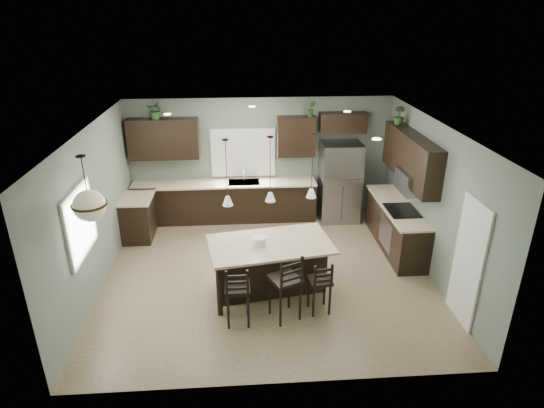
{
  "coord_description": "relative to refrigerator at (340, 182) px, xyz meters",
  "views": [
    {
      "loc": [
        -0.45,
        -7.35,
        4.6
      ],
      "look_at": [
        0.1,
        0.4,
        1.25
      ],
      "focal_mm": 30.0,
      "sensor_mm": 36.0,
      "label": 1
    }
  ],
  "objects": [
    {
      "name": "ground",
      "position": [
        -1.8,
        -2.31,
        -0.93
      ],
      "size": [
        6.0,
        6.0,
        0.0
      ],
      "primitive_type": "plane",
      "color": "#9E8466",
      "rests_on": "ground"
    },
    {
      "name": "pantry_door",
      "position": [
        1.17,
        -3.86,
        0.09
      ],
      "size": [
        0.04,
        0.82,
        2.04
      ],
      "primitive_type": "cube",
      "color": "white",
      "rests_on": "ground"
    },
    {
      "name": "window_back",
      "position": [
        -2.2,
        0.43,
        0.62
      ],
      "size": [
        1.35,
        0.02,
        1.0
      ],
      "primitive_type": "cube",
      "color": "white",
      "rests_on": "room_shell"
    },
    {
      "name": "window_left",
      "position": [
        -4.79,
        -3.11,
        0.62
      ],
      "size": [
        0.02,
        1.1,
        1.0
      ],
      "primitive_type": "cube",
      "color": "white",
      "rests_on": "room_shell"
    },
    {
      "name": "left_return_cabs",
      "position": [
        -4.5,
        -0.61,
        -0.48
      ],
      "size": [
        0.6,
        0.9,
        0.9
      ],
      "primitive_type": "cube",
      "color": "black",
      "rests_on": "ground"
    },
    {
      "name": "left_return_countertop",
      "position": [
        -4.48,
        -0.61,
        -0.01
      ],
      "size": [
        0.66,
        0.96,
        0.04
      ],
      "primitive_type": "cube",
      "color": "beige",
      "rests_on": "left_return_cabs"
    },
    {
      "name": "back_lower_cabs",
      "position": [
        -2.65,
        0.14,
        -0.48
      ],
      "size": [
        4.2,
        0.6,
        0.9
      ],
      "primitive_type": "cube",
      "color": "black",
      "rests_on": "ground"
    },
    {
      "name": "back_countertop",
      "position": [
        -2.65,
        0.12,
        -0.01
      ],
      "size": [
        4.2,
        0.66,
        0.04
      ],
      "primitive_type": "cube",
      "color": "beige",
      "rests_on": "back_lower_cabs"
    },
    {
      "name": "sink_inset",
      "position": [
        -2.2,
        0.12,
        0.01
      ],
      "size": [
        0.7,
        0.45,
        0.01
      ],
      "primitive_type": "cube",
      "color": "gray",
      "rests_on": "back_countertop"
    },
    {
      "name": "faucet",
      "position": [
        -2.2,
        0.09,
        0.16
      ],
      "size": [
        0.02,
        0.02,
        0.28
      ],
      "primitive_type": "cylinder",
      "color": "silver",
      "rests_on": "back_countertop"
    },
    {
      "name": "back_upper_left",
      "position": [
        -3.95,
        0.27,
        1.02
      ],
      "size": [
        1.55,
        0.34,
        0.9
      ],
      "primitive_type": "cube",
      "color": "black",
      "rests_on": "room_shell"
    },
    {
      "name": "back_upper_right",
      "position": [
        -1.0,
        0.27,
        1.02
      ],
      "size": [
        0.85,
        0.34,
        0.9
      ],
      "primitive_type": "cube",
      "color": "black",
      "rests_on": "room_shell"
    },
    {
      "name": "fridge_header",
      "position": [
        0.05,
        0.27,
        1.32
      ],
      "size": [
        1.05,
        0.34,
        0.45
      ],
      "primitive_type": "cube",
      "color": "black",
      "rests_on": "room_shell"
    },
    {
      "name": "right_lower_cabs",
      "position": [
        0.9,
        -1.43,
        -0.48
      ],
      "size": [
        0.6,
        2.35,
        0.9
      ],
      "primitive_type": "cube",
      "color": "black",
      "rests_on": "ground"
    },
    {
      "name": "right_countertop",
      "position": [
        0.88,
        -1.43,
        -0.01
      ],
      "size": [
        0.66,
        2.35,
        0.04
      ],
      "primitive_type": "cube",
      "color": "beige",
      "rests_on": "right_lower_cabs"
    },
    {
      "name": "cooktop",
      "position": [
        0.88,
        -1.71,
        0.02
      ],
      "size": [
        0.58,
        0.75,
        0.02
      ],
      "primitive_type": "cube",
      "color": "black",
      "rests_on": "right_countertop"
    },
    {
      "name": "wall_oven_front",
      "position": [
        0.59,
        -1.71,
        -0.48
      ],
      "size": [
        0.01,
        0.72,
        0.6
      ],
      "primitive_type": "cube",
      "color": "gray",
      "rests_on": "right_lower_cabs"
    },
    {
      "name": "right_upper_cabs",
      "position": [
        1.03,
        -1.43,
        1.02
      ],
      "size": [
        0.34,
        2.35,
        0.9
      ],
      "primitive_type": "cube",
      "color": "black",
      "rests_on": "room_shell"
    },
    {
      "name": "microwave",
      "position": [
        0.98,
        -1.71,
        0.62
      ],
      "size": [
        0.4,
        0.75,
        0.4
      ],
      "primitive_type": "cube",
      "color": "gray",
      "rests_on": "right_upper_cabs"
    },
    {
      "name": "refrigerator",
      "position": [
        0.0,
        0.0,
        0.0
      ],
      "size": [
        0.9,
        0.74,
        1.85
      ],
      "primitive_type": "cube",
      "color": "gray",
      "rests_on": "ground"
    },
    {
      "name": "kitchen_island",
      "position": [
        -1.79,
        -2.84,
        -0.46
      ],
      "size": [
        2.24,
        1.5,
        0.92
      ],
      "primitive_type": "cube",
      "rotation": [
        0.0,
        0.0,
        0.17
      ],
      "color": "black",
      "rests_on": "ground"
    },
    {
      "name": "serving_dish",
      "position": [
        -1.99,
        -2.87,
        0.07
      ],
      "size": [
        0.24,
        0.24,
        0.14
      ],
      "primitive_type": "cylinder",
      "color": "white",
      "rests_on": "kitchen_island"
    },
    {
      "name": "bar_stool_left",
      "position": [
        -2.37,
        -3.72,
        -0.4
      ],
      "size": [
        0.4,
        0.4,
        1.05
      ],
      "primitive_type": "cube",
      "rotation": [
        0.0,
        0.0,
        0.02
      ],
      "color": "black",
      "rests_on": "ground"
    },
    {
      "name": "bar_stool_center",
      "position": [
        -1.62,
        -3.64,
        -0.34
      ],
      "size": [
        0.58,
        0.58,
        1.18
      ],
      "primitive_type": "cube",
      "rotation": [
        0.0,
        0.0,
        0.42
      ],
      "color": "black",
      "rests_on": "ground"
    },
    {
      "name": "bar_stool_right",
      "position": [
        -1.04,
        -3.52,
        -0.45
      ],
      "size": [
        0.4,
        0.4,
        0.96
      ],
      "primitive_type": "cube",
      "rotation": [
        0.0,
        0.0,
        0.14
      ],
      "color": "black",
      "rests_on": "ground"
    },
    {
      "name": "pendant_left",
      "position": [
        -2.48,
        -2.95,
        1.32
      ],
      "size": [
        0.17,
        0.17,
        1.1
      ],
      "primitive_type": null,
      "color": "silver",
      "rests_on": "room_shell"
    },
    {
      "name": "pendant_center",
      "position": [
        -1.79,
        -2.84,
        1.32
      ],
      "size": [
        0.17,
        0.17,
        1.1
      ],
      "primitive_type": null,
      "color": "silver",
      "rests_on": "room_shell"
    },
    {
      "name": "pendant_right",
      "position": [
        -1.1,
        -2.72,
        1.32
      ],
      "size": [
        0.17,
        0.17,
        1.1
      ],
      "primitive_type": null,
      "color": "white",
      "rests_on": "room_shell"
    },
    {
      "name": "chandelier",
      "position": [
        -4.4,
        -3.64,
        1.39
      ],
      "size": [
        0.5,
        0.5,
        0.98
      ],
      "primitive_type": null,
      "color": "#F6ECC9",
      "rests_on": "room_shell"
    },
    {
      "name": "plant_back_left",
      "position": [
        -4.05,
        0.24,
        1.67
      ],
      "size": [
        0.42,
        0.38,
        0.39
      ],
      "primitive_type": "imported",
      "rotation": [
        0.0,
        0.0,
        -0.25
      ],
      "color": "#285625",
      "rests_on": "back_upper_left"
    },
    {
      "name": "plant_back_right",
      "position": [
        -0.68,
        0.24,
        1.65
      ],
      "size": [
        0.2,
        0.16,
        0.36
      ],
      "primitive_type": "imported",
      "rotation": [
        0.0,
        0.0,
        -0.01
      ],
      "color": "#335726",
      "rests_on": "back_upper_right"
    },
    {
      "name": "plant_right_wall",
      "position": [
        1.0,
        -0.63,
        1.66
      ],
      "size": [
        0.27,
        0.27,
        0.37
      ],
      "primitive_type": "imported",
      "rotation": [
        0.0,
        0.0,
        -0.33
      ],
      "color": "#284D21",
      "rests_on": "right_upper_cabs"
    },
    {
      "name": "room_shell",
      "position": [
        -1.8,
        -2.31,
        0.77
      ],
      "size": [
        6.0,
        6.0,
        6.0
      ],
      "color": "slate",
      "rests_on": "ground"
    }
  ]
}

